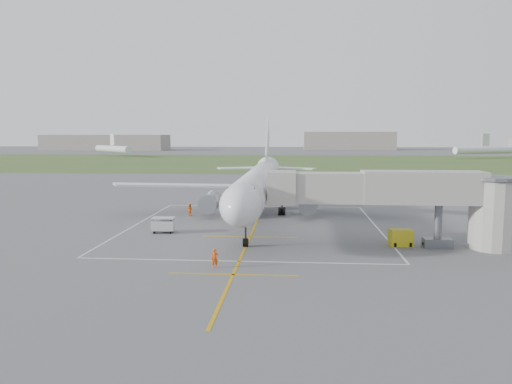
# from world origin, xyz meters

# --- Properties ---
(ground) EXTENTS (700.00, 700.00, 0.00)m
(ground) POSITION_xyz_m (0.00, 0.00, 0.00)
(ground) COLOR #5B5B5D
(ground) RESTS_ON ground
(grass_strip) EXTENTS (700.00, 120.00, 0.02)m
(grass_strip) POSITION_xyz_m (0.00, 130.00, 0.01)
(grass_strip) COLOR #435826
(grass_strip) RESTS_ON ground
(apron_markings) EXTENTS (28.20, 60.00, 0.01)m
(apron_markings) POSITION_xyz_m (0.00, -5.82, 0.01)
(apron_markings) COLOR #C5900B
(apron_markings) RESTS_ON ground
(airliner) EXTENTS (38.93, 46.75, 13.52)m
(airliner) POSITION_xyz_m (-0.00, 0.75, 4.39)
(airliner) COLOR silver
(airliner) RESTS_ON ground
(jet_bridge) EXTENTS (23.40, 5.00, 7.20)m
(jet_bridge) POSITION_xyz_m (15.72, -13.50, 4.74)
(jet_bridge) COLOR gray
(jet_bridge) RESTS_ON ground
(gpu_unit) EXTENTS (2.28, 1.74, 1.59)m
(gpu_unit) POSITION_xyz_m (14.73, -12.97, 0.78)
(gpu_unit) COLOR gold
(gpu_unit) RESTS_ON ground
(baggage_cart) EXTENTS (2.46, 1.55, 1.67)m
(baggage_cart) POSITION_xyz_m (-9.54, -8.54, 0.85)
(baggage_cart) COLOR #BABABA
(baggage_cart) RESTS_ON ground
(ramp_worker_nose) EXTENTS (0.63, 0.48, 1.55)m
(ramp_worker_nose) POSITION_xyz_m (-1.70, -22.19, 0.78)
(ramp_worker_nose) COLOR #E94D07
(ramp_worker_nose) RESTS_ON ground
(ramp_worker_wing) EXTENTS (0.95, 0.89, 1.56)m
(ramp_worker_wing) POSITION_xyz_m (-9.07, 2.91, 0.78)
(ramp_worker_wing) COLOR #FF5E08
(ramp_worker_wing) RESTS_ON ground
(distant_hangars) EXTENTS (345.00, 49.00, 12.00)m
(distant_hangars) POSITION_xyz_m (-16.15, 265.19, 5.17)
(distant_hangars) COLOR gray
(distant_hangars) RESTS_ON ground
(distant_aircraft) EXTENTS (197.21, 24.64, 8.85)m
(distant_aircraft) POSITION_xyz_m (3.02, 167.73, 3.59)
(distant_aircraft) COLOR silver
(distant_aircraft) RESTS_ON ground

